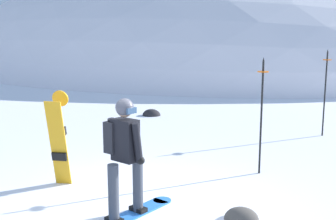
{
  "coord_description": "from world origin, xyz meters",
  "views": [
    {
      "loc": [
        1.52,
        -5.79,
        2.65
      ],
      "look_at": [
        -0.04,
        2.85,
        1.0
      ],
      "focal_mm": 47.11,
      "sensor_mm": 36.0,
      "label": 1
    }
  ],
  "objects_px": {
    "snowboarder_main": "(124,155)",
    "rock_mid": "(241,219)",
    "spare_snowboard": "(59,139)",
    "piste_marker_near": "(262,109)",
    "rock_dark": "(151,115)",
    "piste_marker_far": "(325,87)"
  },
  "relations": [
    {
      "from": "piste_marker_far",
      "to": "rock_dark",
      "type": "distance_m",
      "value": 5.18
    },
    {
      "from": "snowboarder_main",
      "to": "spare_snowboard",
      "type": "height_order",
      "value": "snowboarder_main"
    },
    {
      "from": "rock_dark",
      "to": "rock_mid",
      "type": "distance_m",
      "value": 7.57
    },
    {
      "from": "spare_snowboard",
      "to": "rock_mid",
      "type": "height_order",
      "value": "spare_snowboard"
    },
    {
      "from": "spare_snowboard",
      "to": "piste_marker_far",
      "type": "xyz_separation_m",
      "value": [
        4.95,
        4.48,
        0.39
      ]
    },
    {
      "from": "piste_marker_far",
      "to": "rock_mid",
      "type": "distance_m",
      "value": 5.75
    },
    {
      "from": "snowboarder_main",
      "to": "spare_snowboard",
      "type": "distance_m",
      "value": 1.75
    },
    {
      "from": "piste_marker_far",
      "to": "snowboarder_main",
      "type": "bearing_deg",
      "value": -122.68
    },
    {
      "from": "spare_snowboard",
      "to": "rock_mid",
      "type": "distance_m",
      "value": 3.25
    },
    {
      "from": "snowboarder_main",
      "to": "rock_mid",
      "type": "relative_size",
      "value": 3.53
    },
    {
      "from": "snowboarder_main",
      "to": "piste_marker_near",
      "type": "bearing_deg",
      "value": 50.19
    },
    {
      "from": "piste_marker_near",
      "to": "rock_mid",
      "type": "relative_size",
      "value": 4.4
    },
    {
      "from": "snowboarder_main",
      "to": "piste_marker_near",
      "type": "xyz_separation_m",
      "value": [
        1.92,
        2.3,
        0.29
      ]
    },
    {
      "from": "piste_marker_far",
      "to": "rock_mid",
      "type": "bearing_deg",
      "value": -109.84
    },
    {
      "from": "piste_marker_near",
      "to": "rock_mid",
      "type": "distance_m",
      "value": 2.42
    },
    {
      "from": "piste_marker_far",
      "to": "spare_snowboard",
      "type": "bearing_deg",
      "value": -137.82
    },
    {
      "from": "snowboarder_main",
      "to": "rock_mid",
      "type": "bearing_deg",
      "value": 7.79
    },
    {
      "from": "snowboarder_main",
      "to": "piste_marker_far",
      "type": "distance_m",
      "value": 6.55
    },
    {
      "from": "rock_dark",
      "to": "piste_marker_near",
      "type": "bearing_deg",
      "value": -57.79
    },
    {
      "from": "rock_mid",
      "to": "rock_dark",
      "type": "bearing_deg",
      "value": 111.9
    },
    {
      "from": "spare_snowboard",
      "to": "rock_mid",
      "type": "bearing_deg",
      "value": -14.74
    },
    {
      "from": "piste_marker_near",
      "to": "rock_dark",
      "type": "distance_m",
      "value": 5.97
    }
  ]
}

